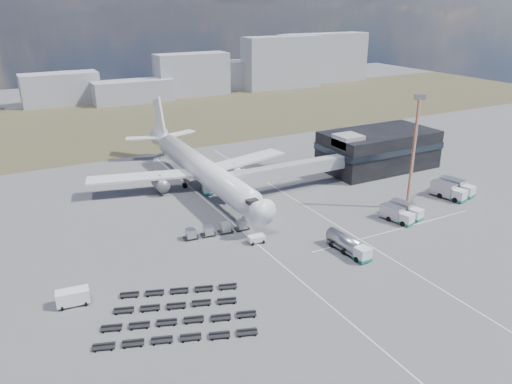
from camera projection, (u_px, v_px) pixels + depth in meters
name	position (u px, v px, depth m)	size (l,w,h in m)	color
ground	(265.00, 241.00, 93.75)	(420.00, 420.00, 0.00)	#565659
grass_strip	(120.00, 122.00, 184.09)	(420.00, 90.00, 0.01)	#48442B
lane_markings	(300.00, 224.00, 100.53)	(47.12, 110.00, 0.01)	silver
terminal	(378.00, 149.00, 132.67)	(30.40, 16.40, 11.00)	black
jet_bridge	(282.00, 172.00, 115.73)	(30.30, 3.80, 7.05)	#939399
airliner	(199.00, 167.00, 118.43)	(51.59, 64.53, 17.62)	white
skyline	(176.00, 76.00, 231.39)	(302.83, 22.13, 25.65)	#999AA7
fuel_tanker	(348.00, 245.00, 88.77)	(3.12, 9.91, 3.16)	white
pushback_tug	(256.00, 239.00, 92.80)	(3.12, 1.75, 1.42)	white
utility_van	(73.00, 298.00, 73.63)	(4.70, 2.13, 2.48)	white
catering_truck	(207.00, 187.00, 117.05)	(3.52, 5.76, 2.47)	white
service_trucks_near	(401.00, 212.00, 102.54)	(7.38, 8.22, 2.82)	white
service_trucks_far	(452.00, 189.00, 114.47)	(8.31, 9.29, 3.21)	white
uld_row	(217.00, 229.00, 95.92)	(13.31, 2.90, 1.83)	black
baggage_dollies	(176.00, 314.00, 71.36)	(23.91, 19.32, 0.68)	black
floodlight_mast	(413.00, 153.00, 104.06)	(2.35, 1.91, 24.73)	#B8421D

